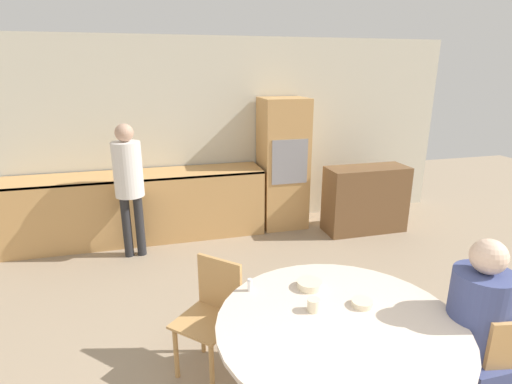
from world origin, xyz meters
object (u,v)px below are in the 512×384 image
object	(u,v)px
bowl_centre	(362,303)
chair_far_left	(213,309)
sideboard	(365,199)
dining_table	(338,350)
oven_unit	(283,164)
person_standing	(128,177)
person_seated	(479,324)
chair_near_right	(502,365)
cup	(313,305)
bowl_near	(309,285)

from	to	relation	value
bowl_centre	chair_far_left	bearing A→B (deg)	143.13
sideboard	bowl_centre	bearing A→B (deg)	-120.47
dining_table	chair_far_left	bearing A→B (deg)	130.17
sideboard	dining_table	distance (m)	3.40
oven_unit	person_standing	bearing A→B (deg)	-165.97
oven_unit	chair_far_left	distance (m)	3.02
sideboard	dining_table	xyz separation A→B (m)	(-1.83, -2.87, 0.13)
chair_far_left	bowl_centre	bearing A→B (deg)	8.00
chair_far_left	dining_table	bearing A→B (deg)	-4.96
person_seated	bowl_centre	world-z (taller)	person_seated
bowl_centre	person_standing	bearing A→B (deg)	118.15
chair_near_right	oven_unit	bearing A→B (deg)	-76.80
dining_table	person_standing	world-z (taller)	person_standing
dining_table	person_seated	world-z (taller)	person_seated
person_standing	cup	size ratio (longest dim) A/B	20.09
bowl_near	bowl_centre	xyz separation A→B (m)	(0.24, -0.28, -0.01)
cup	bowl_centre	xyz separation A→B (m)	(0.31, -0.03, -0.02)
bowl_near	cup	bearing A→B (deg)	-107.02
person_seated	person_standing	xyz separation A→B (m)	(-2.09, 3.05, 0.26)
sideboard	chair_far_left	world-z (taller)	sideboard
sideboard	person_standing	distance (m)	3.14
dining_table	oven_unit	bearing A→B (deg)	76.95
person_seated	cup	world-z (taller)	person_seated
chair_far_left	person_standing	distance (m)	2.27
cup	bowl_centre	size ratio (longest dim) A/B	0.61
oven_unit	person_standing	size ratio (longest dim) A/B	1.13
oven_unit	dining_table	xyz separation A→B (m)	(-0.78, -3.39, -0.33)
person_standing	sideboard	bearing A→B (deg)	-0.08
sideboard	bowl_centre	size ratio (longest dim) A/B	8.55
chair_near_right	person_seated	distance (m)	0.29
sideboard	person_seated	world-z (taller)	person_seated
dining_table	chair_near_right	world-z (taller)	chair_near_right
oven_unit	sideboard	bearing A→B (deg)	-26.40
oven_unit	person_standing	distance (m)	2.11
chair_near_right	cup	xyz separation A→B (m)	(-1.06, 0.41, 0.33)
dining_table	bowl_centre	world-z (taller)	bowl_centre
chair_near_right	chair_far_left	world-z (taller)	same
oven_unit	person_standing	world-z (taller)	oven_unit
bowl_near	dining_table	bearing A→B (deg)	-86.17
sideboard	dining_table	world-z (taller)	sideboard
bowl_near	sideboard	bearing A→B (deg)	53.07
cup	bowl_centre	bearing A→B (deg)	-5.28
person_seated	cup	distance (m)	0.99
cup	bowl_near	xyz separation A→B (m)	(0.08, 0.26, -0.02)
dining_table	bowl_centre	xyz separation A→B (m)	(0.21, 0.12, 0.21)
person_seated	cup	xyz separation A→B (m)	(-0.93, 0.33, 0.08)
chair_near_right	person_seated	xyz separation A→B (m)	(-0.13, 0.09, 0.25)
oven_unit	sideboard	xyz separation A→B (m)	(1.04, -0.52, -0.45)
chair_far_left	person_standing	xyz separation A→B (m)	(-0.63, 2.12, 0.51)
person_seated	oven_unit	bearing A→B (deg)	90.64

